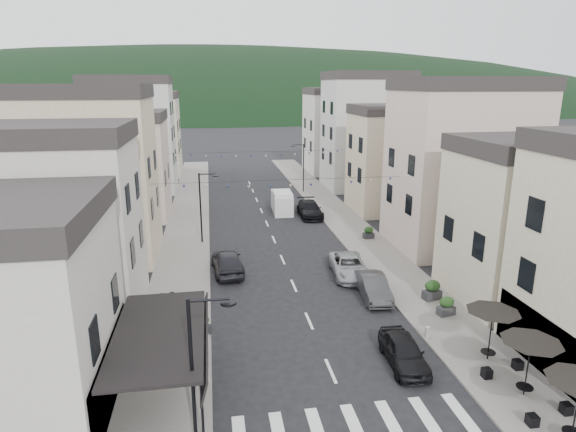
% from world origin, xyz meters
% --- Properties ---
extents(sidewalk_left, '(4.00, 76.00, 0.12)m').
position_xyz_m(sidewalk_left, '(-7.50, 32.00, 0.06)').
color(sidewalk_left, slate).
rests_on(sidewalk_left, ground).
extents(sidewalk_right, '(4.00, 76.00, 0.12)m').
position_xyz_m(sidewalk_right, '(7.50, 32.00, 0.06)').
color(sidewalk_right, slate).
rests_on(sidewalk_right, ground).
extents(hill_backdrop, '(640.00, 360.00, 70.00)m').
position_xyz_m(hill_backdrop, '(0.00, 300.00, 0.00)').
color(hill_backdrop, black).
rests_on(hill_backdrop, ground).
extents(boutique_awning, '(3.77, 7.50, 3.28)m').
position_xyz_m(boutique_awning, '(-7.25, 5.00, 3.11)').
color(boutique_awning, black).
rests_on(boutique_awning, ground).
extents(buildings_row_left, '(10.20, 54.16, 14.00)m').
position_xyz_m(buildings_row_left, '(-14.50, 37.75, 6.12)').
color(buildings_row_left, beige).
rests_on(buildings_row_left, ground).
extents(buildings_row_right, '(10.20, 54.16, 14.50)m').
position_xyz_m(buildings_row_right, '(14.50, 36.59, 6.32)').
color(buildings_row_right, '#C1B399').
rests_on(buildings_row_right, ground).
extents(cafe_terrace, '(2.50, 8.10, 2.53)m').
position_xyz_m(cafe_terrace, '(7.70, 2.80, 2.36)').
color(cafe_terrace, black).
rests_on(cafe_terrace, ground).
extents(streetlamp_left_near, '(1.70, 0.56, 6.00)m').
position_xyz_m(streetlamp_left_near, '(-5.82, 2.00, 3.70)').
color(streetlamp_left_near, black).
rests_on(streetlamp_left_near, ground).
extents(streetlamp_left_far, '(1.70, 0.56, 6.00)m').
position_xyz_m(streetlamp_left_far, '(-5.82, 26.00, 3.70)').
color(streetlamp_left_far, black).
rests_on(streetlamp_left_far, ground).
extents(streetlamp_right_far, '(1.70, 0.56, 6.00)m').
position_xyz_m(streetlamp_right_far, '(5.82, 44.00, 3.70)').
color(streetlamp_right_far, black).
rests_on(streetlamp_right_far, ground).
extents(bollards, '(11.66, 10.26, 0.60)m').
position_xyz_m(bollards, '(0.00, 5.50, 0.42)').
color(bollards, gray).
rests_on(bollards, ground).
extents(bunting_near, '(19.00, 0.28, 0.62)m').
position_xyz_m(bunting_near, '(0.00, 22.00, 5.65)').
color(bunting_near, black).
rests_on(bunting_near, ground).
extents(bunting_far, '(19.00, 0.28, 0.62)m').
position_xyz_m(bunting_far, '(0.00, 38.00, 5.65)').
color(bunting_far, black).
rests_on(bunting_far, ground).
extents(parked_car_a, '(1.88, 4.16, 1.39)m').
position_xyz_m(parked_car_a, '(3.56, 6.00, 0.69)').
color(parked_car_a, black).
rests_on(parked_car_a, ground).
extents(parked_car_b, '(1.88, 4.49, 1.44)m').
position_xyz_m(parked_car_b, '(4.60, 13.40, 0.72)').
color(parked_car_b, '#303033').
rests_on(parked_car_b, ground).
extents(parked_car_c, '(2.78, 5.26, 1.41)m').
position_xyz_m(parked_car_c, '(4.10, 17.14, 0.71)').
color(parked_car_c, '#94979C').
rests_on(parked_car_c, ground).
extents(parked_car_d, '(2.30, 5.34, 1.53)m').
position_xyz_m(parked_car_d, '(4.60, 32.88, 0.77)').
color(parked_car_d, black).
rests_on(parked_car_d, ground).
extents(parked_car_e, '(2.40, 5.09, 1.68)m').
position_xyz_m(parked_car_e, '(-4.24, 19.01, 0.84)').
color(parked_car_e, black).
rests_on(parked_car_e, ground).
extents(delivery_van, '(2.10, 4.85, 2.29)m').
position_xyz_m(delivery_van, '(2.08, 35.02, 1.12)').
color(delivery_van, silver).
rests_on(delivery_van, ground).
extents(pedestrian_a, '(0.86, 0.78, 1.96)m').
position_xyz_m(pedestrian_a, '(-7.25, 11.37, 1.10)').
color(pedestrian_a, black).
rests_on(pedestrian_a, sidewalk_left).
extents(pedestrian_b, '(1.10, 1.05, 1.79)m').
position_xyz_m(pedestrian_b, '(-7.54, 11.90, 1.01)').
color(pedestrian_b, black).
rests_on(pedestrian_b, sidewalk_left).
extents(planter_la, '(1.13, 0.89, 1.12)m').
position_xyz_m(planter_la, '(-6.00, 10.27, 0.66)').
color(planter_la, '#28282A').
rests_on(planter_la, sidewalk_left).
extents(planter_lb, '(1.02, 0.80, 1.01)m').
position_xyz_m(planter_lb, '(-8.31, 13.66, 0.61)').
color(planter_lb, '#2B2B2E').
rests_on(planter_lb, sidewalk_left).
extents(planter_ra, '(1.22, 0.85, 1.24)m').
position_xyz_m(planter_ra, '(8.03, 12.37, 0.72)').
color(planter_ra, '#2B2B2D').
rests_on(planter_ra, sidewalk_right).
extents(planter_rb, '(1.08, 0.73, 1.11)m').
position_xyz_m(planter_rb, '(7.90, 10.26, 0.66)').
color(planter_rb, '#323335').
rests_on(planter_rb, sidewalk_right).
extents(planter_rc, '(0.95, 0.54, 1.04)m').
position_xyz_m(planter_rc, '(8.07, 24.72, 0.63)').
color(planter_rc, '#28282A').
rests_on(planter_rc, sidewalk_right).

